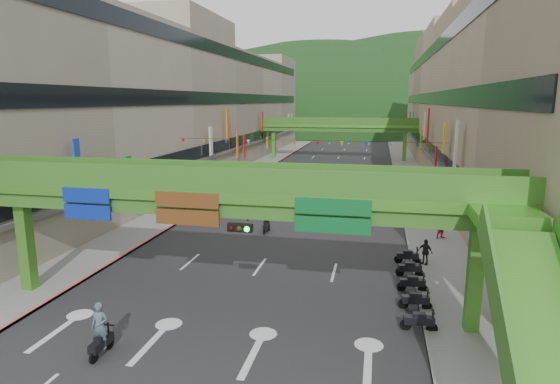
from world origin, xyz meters
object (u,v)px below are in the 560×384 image
object	(u,v)px
car_yellow	(335,173)
pedestrian_red	(443,228)
overpass_near	(242,209)
car_silver	(273,170)
scooter_rider_near	(100,331)
scooter_rider_mid	(266,220)

from	to	relation	value
car_yellow	pedestrian_red	world-z (taller)	pedestrian_red
overpass_near	car_silver	size ratio (longest dim) A/B	6.28
scooter_rider_near	car_yellow	distance (m)	44.99
overpass_near	scooter_rider_near	xyz separation A→B (m)	(-4.57, -4.38, -4.14)
scooter_rider_near	pedestrian_red	distance (m)	24.42
scooter_rider_near	pedestrian_red	world-z (taller)	scooter_rider_near
scooter_rider_mid	scooter_rider_near	bearing A→B (deg)	-96.98
scooter_rider_near	pedestrian_red	xyz separation A→B (m)	(15.18, 19.14, -0.17)
car_silver	pedestrian_red	world-z (taller)	pedestrian_red
overpass_near	pedestrian_red	bearing A→B (deg)	54.29
car_silver	car_yellow	size ratio (longest dim) A/B	1.02
car_yellow	pedestrian_red	distance (m)	27.50
scooter_rider_near	car_yellow	xyz separation A→B (m)	(5.06, 44.71, -0.32)
overpass_near	scooter_rider_mid	distance (m)	14.92
overpass_near	pedestrian_red	xyz separation A→B (m)	(10.61, 14.75, -4.31)
car_silver	pedestrian_red	bearing A→B (deg)	-55.65
scooter_rider_mid	pedestrian_red	size ratio (longest dim) A/B	1.05
car_silver	car_yellow	world-z (taller)	car_yellow
scooter_rider_mid	car_silver	world-z (taller)	scooter_rider_mid
car_yellow	scooter_rider_mid	bearing A→B (deg)	-104.97
scooter_rider_mid	car_silver	distance (m)	27.97
scooter_rider_mid	car_yellow	bearing A→B (deg)	83.92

